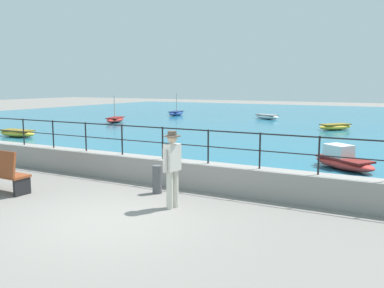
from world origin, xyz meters
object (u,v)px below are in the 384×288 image
(person_walking, at_px, (172,165))
(bollard, at_px, (157,179))
(boat_5, at_px, (176,113))
(boat_0, at_px, (17,133))
(boat_4, at_px, (343,160))
(boat_1, at_px, (267,117))
(boat_6, at_px, (115,119))
(boat_2, at_px, (335,127))

(person_walking, distance_m, bollard, 1.47)
(person_walking, xyz_separation_m, boat_5, (-13.70, 23.29, -0.72))
(boat_0, relative_size, boat_4, 0.97)
(boat_1, bearing_deg, boat_5, -179.59)
(boat_1, relative_size, boat_4, 1.03)
(bollard, xyz_separation_m, boat_0, (-12.43, 5.70, -0.11))
(bollard, xyz_separation_m, boat_6, (-13.16, 14.57, -0.10))
(bollard, distance_m, boat_2, 17.05)
(boat_1, relative_size, boat_5, 1.03)
(boat_6, bearing_deg, bollard, -47.92)
(person_walking, height_order, boat_4, person_walking)
(person_walking, xyz_separation_m, boat_1, (-5.44, 23.35, -0.72))
(person_walking, height_order, boat_0, person_walking)
(boat_5, xyz_separation_m, boat_6, (-0.45, -7.82, 0.00))
(person_walking, bearing_deg, boat_4, 65.72)
(boat_0, distance_m, boat_2, 18.00)
(bollard, relative_size, boat_1, 0.29)
(boat_0, bearing_deg, boat_1, 64.52)
(bollard, relative_size, boat_4, 0.30)
(bollard, height_order, boat_4, boat_4)
(boat_0, relative_size, boat_1, 0.94)
(person_walking, relative_size, boat_4, 0.73)
(boat_2, height_order, boat_6, boat_6)
(boat_1, xyz_separation_m, boat_6, (-8.71, -7.88, 0.01))
(boat_0, bearing_deg, bollard, -24.63)
(person_walking, height_order, boat_5, boat_5)
(boat_1, distance_m, boat_2, 8.16)
(bollard, bearing_deg, person_walking, -41.76)
(boat_4, bearing_deg, boat_5, 133.75)
(person_walking, bearing_deg, boat_1, 103.12)
(boat_1, bearing_deg, boat_2, -42.22)
(boat_2, height_order, boat_5, boat_5)
(boat_2, distance_m, boat_5, 15.30)
(boat_1, bearing_deg, bollard, -78.80)
(boat_4, bearing_deg, boat_1, 115.41)
(boat_4, bearing_deg, bollard, -125.75)
(bollard, distance_m, boat_1, 22.89)
(person_walking, bearing_deg, boat_6, 132.47)
(boat_1, height_order, boat_5, boat_5)
(bollard, bearing_deg, boat_1, 101.20)
(boat_0, distance_m, boat_1, 18.56)
(boat_0, xyz_separation_m, boat_2, (14.03, 11.27, 0.00))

